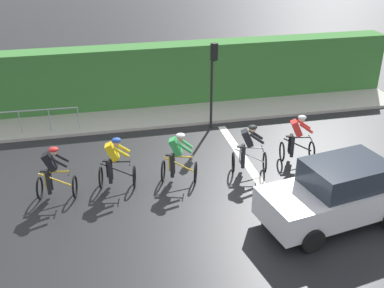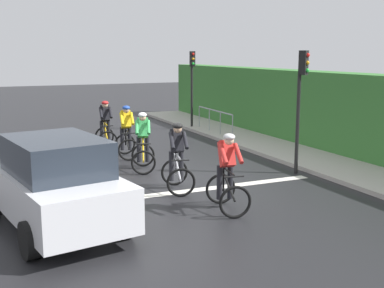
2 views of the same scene
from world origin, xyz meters
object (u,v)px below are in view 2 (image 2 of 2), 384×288
object	(u,v)px
cyclist_second	(126,132)
traffic_light_near_crossing	(301,93)
car_white	(54,183)
cyclist_mid	(143,143)
traffic_light_far_junction	(192,78)
cyclist_lead	(105,125)
cyclist_fourth	(177,158)
cyclist_trailing	(227,174)
pedestrian_railing_kerbside	(215,116)

from	to	relation	value
cyclist_second	traffic_light_near_crossing	size ratio (longest dim) A/B	0.50
car_white	traffic_light_near_crossing	xyz separation A→B (m)	(6.77, 1.65, 1.35)
cyclist_mid	traffic_light_far_junction	distance (m)	7.85
cyclist_lead	traffic_light_far_junction	xyz separation A→B (m)	(4.49, 2.68, 1.43)
cyclist_fourth	car_white	distance (m)	3.41
cyclist_trailing	traffic_light_near_crossing	world-z (taller)	traffic_light_near_crossing
cyclist_second	cyclist_fourth	bearing A→B (deg)	-89.95
cyclist_fourth	traffic_light_far_junction	bearing A→B (deg)	63.90
car_white	traffic_light_near_crossing	size ratio (longest dim) A/B	1.30
cyclist_fourth	cyclist_second	bearing A→B (deg)	90.05
cyclist_lead	cyclist_fourth	bearing A→B (deg)	-87.86
cyclist_second	traffic_light_far_junction	bearing A→B (deg)	46.30
cyclist_second	car_white	size ratio (longest dim) A/B	0.38
cyclist_lead	cyclist_fourth	size ratio (longest dim) A/B	1.00
cyclist_second	traffic_light_near_crossing	bearing A→B (deg)	-47.50
traffic_light_far_junction	pedestrian_railing_kerbside	size ratio (longest dim) A/B	1.03
cyclist_trailing	car_white	distance (m)	3.49
car_white	traffic_light_near_crossing	world-z (taller)	traffic_light_near_crossing
cyclist_fourth	pedestrian_railing_kerbside	world-z (taller)	cyclist_fourth
cyclist_second	traffic_light_far_junction	world-z (taller)	traffic_light_far_junction
cyclist_lead	car_white	bearing A→B (deg)	-111.05
cyclist_lead	pedestrian_railing_kerbside	world-z (taller)	cyclist_lead
cyclist_trailing	pedestrian_railing_kerbside	size ratio (longest dim) A/B	0.51
cyclist_lead	car_white	xyz separation A→B (m)	(-2.87, -7.46, 0.08)
traffic_light_near_crossing	cyclist_trailing	bearing A→B (deg)	-148.08
cyclist_lead	cyclist_trailing	xyz separation A→B (m)	(0.60, -7.86, 0.00)
car_white	traffic_light_far_junction	size ratio (longest dim) A/B	1.30
car_white	cyclist_second	bearing A→B (deg)	61.41
cyclist_second	cyclist_fourth	distance (m)	4.24
cyclist_fourth	car_white	size ratio (longest dim) A/B	0.38
cyclist_trailing	car_white	xyz separation A→B (m)	(-3.47, 0.40, 0.08)
cyclist_mid	traffic_light_near_crossing	bearing A→B (deg)	-29.21
cyclist_trailing	pedestrian_railing_kerbside	distance (m)	9.67
cyclist_lead	cyclist_mid	bearing A→B (deg)	-87.89
traffic_light_far_junction	traffic_light_near_crossing	bearing A→B (deg)	-93.95
cyclist_lead	cyclist_trailing	bearing A→B (deg)	-85.63
cyclist_second	traffic_light_far_junction	xyz separation A→B (m)	(4.27, 4.47, 1.43)
cyclist_lead	traffic_light_far_junction	size ratio (longest dim) A/B	0.50
cyclist_lead	traffic_light_far_junction	world-z (taller)	traffic_light_far_junction
cyclist_second	cyclist_mid	bearing A→B (deg)	-92.54
cyclist_fourth	cyclist_lead	bearing A→B (deg)	92.14
car_white	pedestrian_railing_kerbside	distance (m)	11.27
cyclist_lead	cyclist_second	bearing A→B (deg)	-82.94
pedestrian_railing_kerbside	car_white	bearing A→B (deg)	-132.13
cyclist_fourth	cyclist_trailing	bearing A→B (deg)	-78.47
cyclist_trailing	pedestrian_railing_kerbside	xyz separation A→B (m)	(4.09, 8.76, -0.02)
cyclist_lead	cyclist_second	xyz separation A→B (m)	(0.22, -1.78, 0.00)
cyclist_second	traffic_light_far_junction	distance (m)	6.34
traffic_light_far_junction	cyclist_fourth	bearing A→B (deg)	-116.10
cyclist_fourth	car_white	bearing A→B (deg)	-155.11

